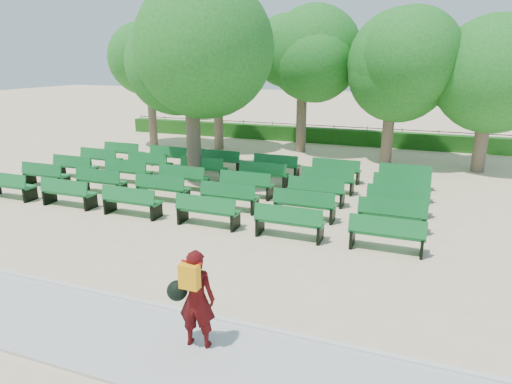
{
  "coord_description": "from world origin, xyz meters",
  "views": [
    {
      "loc": [
        6.57,
        -13.35,
        4.98
      ],
      "look_at": [
        1.81,
        -1.0,
        1.1
      ],
      "focal_mm": 32.0,
      "sensor_mm": 36.0,
      "label": 1
    }
  ],
  "objects": [
    {
      "name": "ground",
      "position": [
        0.0,
        0.0,
        0.0
      ],
      "size": [
        120.0,
        120.0,
        0.0
      ],
      "primitive_type": "plane",
      "color": "beige"
    },
    {
      "name": "paving",
      "position": [
        0.0,
        -7.4,
        0.03
      ],
      "size": [
        30.0,
        2.2,
        0.06
      ],
      "primitive_type": "cube",
      "color": "#B5B5B0",
      "rests_on": "ground"
    },
    {
      "name": "curb",
      "position": [
        0.0,
        -6.25,
        0.05
      ],
      "size": [
        30.0,
        0.12,
        0.1
      ],
      "primitive_type": "cube",
      "color": "silver",
      "rests_on": "ground"
    },
    {
      "name": "hedge",
      "position": [
        0.0,
        14.0,
        0.45
      ],
      "size": [
        26.0,
        0.7,
        0.9
      ],
      "primitive_type": "cube",
      "color": "#1A5114",
      "rests_on": "ground"
    },
    {
      "name": "fence",
      "position": [
        0.0,
        14.4,
        0.0
      ],
      "size": [
        26.0,
        0.1,
        1.02
      ],
      "primitive_type": null,
      "color": "black",
      "rests_on": "ground"
    },
    {
      "name": "tree_line",
      "position": [
        0.0,
        10.0,
        0.0
      ],
      "size": [
        21.8,
        6.8,
        7.04
      ],
      "primitive_type": null,
      "color": "#1F7021",
      "rests_on": "ground"
    },
    {
      "name": "bench_array",
      "position": [
        -0.96,
        1.84,
        0.1
      ],
      "size": [
        2.01,
        0.69,
        1.26
      ],
      "rotation": [
        0.0,
        0.0,
        -0.03
      ],
      "color": "#126B2D",
      "rests_on": "ground"
    },
    {
      "name": "tree_among",
      "position": [
        -2.66,
        3.33,
        5.0
      ],
      "size": [
        5.52,
        5.52,
        7.51
      ],
      "color": "brown",
      "rests_on": "ground"
    },
    {
      "name": "person",
      "position": [
        3.04,
        -7.14,
        1.01
      ],
      "size": [
        0.89,
        0.56,
        1.83
      ],
      "rotation": [
        0.0,
        0.0,
        3.29
      ],
      "color": "#41090A",
      "rests_on": "ground"
    }
  ]
}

